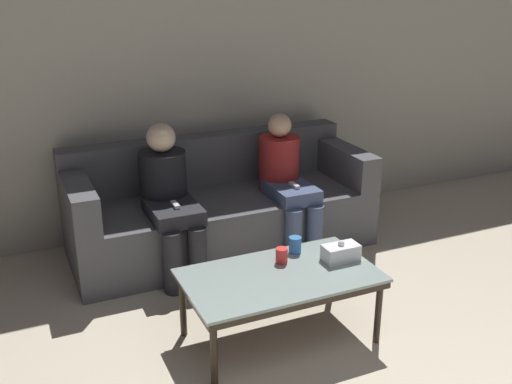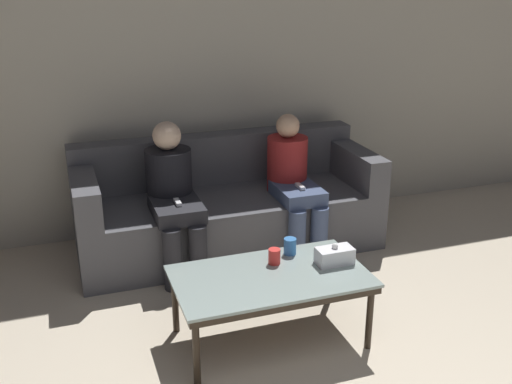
{
  "view_description": "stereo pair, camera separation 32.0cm",
  "coord_description": "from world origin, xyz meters",
  "px_view_note": "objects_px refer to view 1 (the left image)",
  "views": [
    {
      "loc": [
        -1.52,
        -1.06,
        2.09
      ],
      "look_at": [
        0.0,
        2.36,
        0.7
      ],
      "focal_mm": 42.0,
      "sensor_mm": 36.0,
      "label": 1
    },
    {
      "loc": [
        -1.23,
        -1.18,
        2.09
      ],
      "look_at": [
        0.0,
        2.36,
        0.7
      ],
      "focal_mm": 42.0,
      "sensor_mm": 36.0,
      "label": 2
    }
  ],
  "objects_px": {
    "cup_near_right": "(282,256)",
    "seated_person_left_end": "(169,194)",
    "couch": "(220,209)",
    "seated_person_mid_left": "(286,179)",
    "coffee_table": "(280,280)",
    "tissue_box": "(341,252)",
    "cup_near_left": "(295,245)"
  },
  "relations": [
    {
      "from": "seated_person_left_end",
      "to": "seated_person_mid_left",
      "type": "xyz_separation_m",
      "value": [
        0.94,
        -0.0,
        -0.02
      ]
    },
    {
      "from": "couch",
      "to": "coffee_table",
      "type": "bearing_deg",
      "value": -95.83
    },
    {
      "from": "coffee_table",
      "to": "cup_near_left",
      "type": "bearing_deg",
      "value": 45.97
    },
    {
      "from": "cup_near_right",
      "to": "tissue_box",
      "type": "bearing_deg",
      "value": -18.82
    },
    {
      "from": "cup_near_right",
      "to": "seated_person_mid_left",
      "type": "xyz_separation_m",
      "value": [
        0.54,
        1.01,
        0.09
      ]
    },
    {
      "from": "cup_near_left",
      "to": "cup_near_right",
      "type": "height_order",
      "value": "cup_near_left"
    },
    {
      "from": "cup_near_right",
      "to": "seated_person_left_end",
      "type": "distance_m",
      "value": 1.09
    },
    {
      "from": "couch",
      "to": "seated_person_mid_left",
      "type": "bearing_deg",
      "value": -25.97
    },
    {
      "from": "tissue_box",
      "to": "seated_person_left_end",
      "type": "xyz_separation_m",
      "value": [
        -0.74,
        1.13,
        0.1
      ]
    },
    {
      "from": "coffee_table",
      "to": "tissue_box",
      "type": "height_order",
      "value": "tissue_box"
    },
    {
      "from": "cup_near_left",
      "to": "seated_person_left_end",
      "type": "bearing_deg",
      "value": 120.4
    },
    {
      "from": "coffee_table",
      "to": "tissue_box",
      "type": "bearing_deg",
      "value": 1.54
    },
    {
      "from": "coffee_table",
      "to": "cup_near_right",
      "type": "distance_m",
      "value": 0.17
    },
    {
      "from": "coffee_table",
      "to": "seated_person_mid_left",
      "type": "xyz_separation_m",
      "value": [
        0.61,
        1.14,
        0.18
      ]
    },
    {
      "from": "coffee_table",
      "to": "cup_near_right",
      "type": "relative_size",
      "value": 12.02
    },
    {
      "from": "couch",
      "to": "seated_person_left_end",
      "type": "relative_size",
      "value": 2.16
    },
    {
      "from": "cup_near_left",
      "to": "seated_person_mid_left",
      "type": "distance_m",
      "value": 1.01
    },
    {
      "from": "cup_near_right",
      "to": "cup_near_left",
      "type": "bearing_deg",
      "value": 33.16
    },
    {
      "from": "tissue_box",
      "to": "cup_near_right",
      "type": "bearing_deg",
      "value": 161.18
    },
    {
      "from": "tissue_box",
      "to": "seated_person_mid_left",
      "type": "relative_size",
      "value": 0.21
    },
    {
      "from": "cup_near_right",
      "to": "tissue_box",
      "type": "height_order",
      "value": "tissue_box"
    },
    {
      "from": "cup_near_left",
      "to": "seated_person_mid_left",
      "type": "height_order",
      "value": "seated_person_mid_left"
    },
    {
      "from": "cup_near_right",
      "to": "seated_person_left_end",
      "type": "relative_size",
      "value": 0.09
    },
    {
      "from": "couch",
      "to": "coffee_table",
      "type": "height_order",
      "value": "couch"
    },
    {
      "from": "cup_near_right",
      "to": "couch",
      "type": "bearing_deg",
      "value": 86.92
    },
    {
      "from": "coffee_table",
      "to": "seated_person_left_end",
      "type": "height_order",
      "value": "seated_person_left_end"
    },
    {
      "from": "seated_person_left_end",
      "to": "coffee_table",
      "type": "bearing_deg",
      "value": -73.85
    },
    {
      "from": "cup_near_right",
      "to": "seated_person_mid_left",
      "type": "distance_m",
      "value": 1.15
    },
    {
      "from": "seated_person_left_end",
      "to": "tissue_box",
      "type": "bearing_deg",
      "value": -56.56
    },
    {
      "from": "coffee_table",
      "to": "cup_near_right",
      "type": "xyz_separation_m",
      "value": [
        0.07,
        0.13,
        0.09
      ]
    },
    {
      "from": "cup_near_left",
      "to": "cup_near_right",
      "type": "xyz_separation_m",
      "value": [
        -0.14,
        -0.09,
        -0.0
      ]
    },
    {
      "from": "couch",
      "to": "cup_near_left",
      "type": "relative_size",
      "value": 22.64
    }
  ]
}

